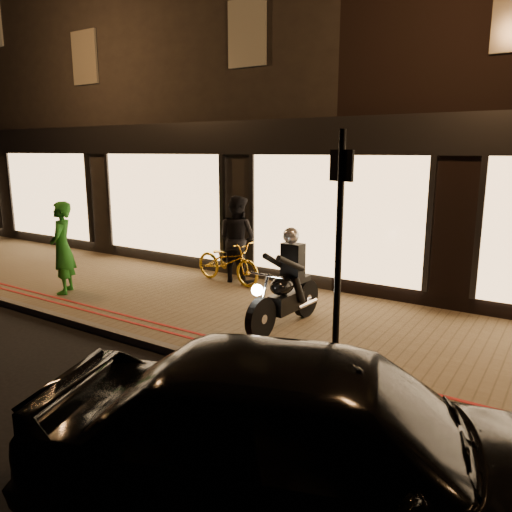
{
  "coord_description": "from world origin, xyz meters",
  "views": [
    {
      "loc": [
        4.02,
        -4.93,
        2.89
      ],
      "look_at": [
        -0.58,
        2.11,
        1.1
      ],
      "focal_mm": 35.0,
      "sensor_mm": 36.0,
      "label": 1
    }
  ],
  "objects": [
    {
      "name": "person_dark",
      "position": [
        -2.01,
        3.57,
        1.04
      ],
      "size": [
        0.95,
        0.76,
        1.85
      ],
      "primitive_type": "imported",
      "rotation": [
        0.0,
        0.0,
        3.07
      ],
      "color": "black",
      "rests_on": "sidewalk"
    },
    {
      "name": "bicycle_gold",
      "position": [
        -2.11,
        3.36,
        0.58
      ],
      "size": [
        1.81,
        0.85,
        0.91
      ],
      "primitive_type": "imported",
      "rotation": [
        0.0,
        0.0,
        1.43
      ],
      "color": "yellow",
      "rests_on": "sidewalk"
    },
    {
      "name": "ground",
      "position": [
        0.0,
        0.0,
        0.0
      ],
      "size": [
        90.0,
        90.0,
        0.0
      ],
      "primitive_type": "plane",
      "color": "black",
      "rests_on": "ground"
    },
    {
      "name": "kerb_stone",
      "position": [
        0.0,
        0.05,
        0.06
      ],
      "size": [
        50.0,
        0.14,
        0.12
      ],
      "primitive_type": "cube",
      "color": "#59544C",
      "rests_on": "ground"
    },
    {
      "name": "parked_car",
      "position": [
        2.63,
        -1.9,
        0.76
      ],
      "size": [
        4.8,
        3.14,
        1.52
      ],
      "primitive_type": "imported",
      "rotation": [
        0.0,
        0.0,
        1.9
      ],
      "color": "black",
      "rests_on": "ground"
    },
    {
      "name": "motorcycle",
      "position": [
        0.26,
        1.7,
        0.73
      ],
      "size": [
        0.6,
        1.94,
        1.59
      ],
      "rotation": [
        0.0,
        0.0,
        -0.06
      ],
      "color": "black",
      "rests_on": "sidewalk"
    },
    {
      "name": "red_kerb_lines",
      "position": [
        0.0,
        0.55,
        0.12
      ],
      "size": [
        50.0,
        0.26,
        0.01
      ],
      "color": "maroon",
      "rests_on": "sidewalk"
    },
    {
      "name": "sign_post",
      "position": [
        1.73,
        0.33,
        1.8
      ],
      "size": [
        0.34,
        0.16,
        3.0
      ],
      "rotation": [
        0.0,
        0.0,
        -0.38
      ],
      "color": "black",
      "rests_on": "sidewalk"
    },
    {
      "name": "person_green",
      "position": [
        -4.36,
        0.99,
        1.02
      ],
      "size": [
        0.74,
        0.79,
        1.81
      ],
      "primitive_type": "imported",
      "rotation": [
        0.0,
        0.0,
        -0.92
      ],
      "color": "#20731E",
      "rests_on": "sidewalk"
    },
    {
      "name": "sidewalk",
      "position": [
        0.0,
        2.0,
        0.06
      ],
      "size": [
        50.0,
        4.0,
        0.12
      ],
      "primitive_type": "cube",
      "color": "brown",
      "rests_on": "ground"
    },
    {
      "name": "building_row",
      "position": [
        -0.0,
        8.99,
        4.25
      ],
      "size": [
        48.0,
        10.11,
        8.5
      ],
      "color": "black",
      "rests_on": "ground"
    }
  ]
}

